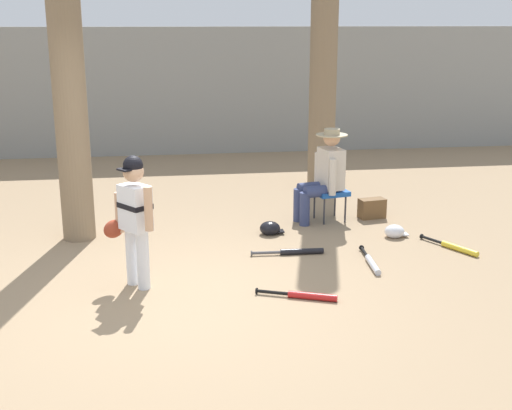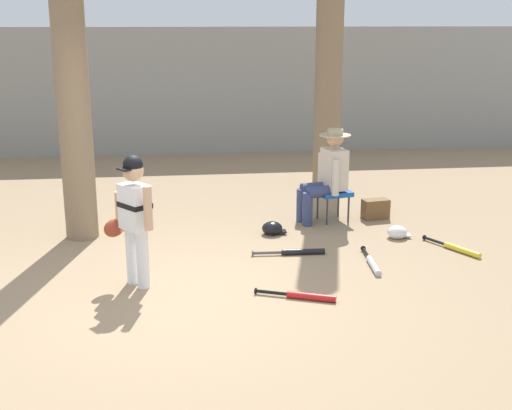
% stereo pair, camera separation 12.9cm
% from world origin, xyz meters
% --- Properties ---
extents(ground_plane, '(60.00, 60.00, 0.00)m').
position_xyz_m(ground_plane, '(0.00, 0.00, 0.00)').
color(ground_plane, '#937A5B').
extents(concrete_back_wall, '(18.00, 0.36, 2.40)m').
position_xyz_m(concrete_back_wall, '(0.00, 7.32, 1.20)').
color(concrete_back_wall, gray).
rests_on(concrete_back_wall, ground).
extents(tree_near_player, '(0.57, 0.57, 4.80)m').
position_xyz_m(tree_near_player, '(-1.07, 2.11, 2.11)').
color(tree_near_player, '#7F6B51').
rests_on(tree_near_player, ground).
extents(tree_behind_spectator, '(0.70, 0.70, 5.59)m').
position_xyz_m(tree_behind_spectator, '(2.42, 4.40, 2.42)').
color(tree_behind_spectator, '#7F6B51').
rests_on(tree_behind_spectator, ground).
extents(young_ballplayer, '(0.53, 0.49, 1.31)m').
position_xyz_m(young_ballplayer, '(-0.35, 0.48, 0.74)').
color(young_ballplayer, white).
rests_on(young_ballplayer, ground).
extents(folding_stool, '(0.47, 0.47, 0.41)m').
position_xyz_m(folding_stool, '(2.07, 2.41, 0.36)').
color(folding_stool, '#194C9E').
rests_on(folding_stool, ground).
extents(seated_spectator, '(0.68, 0.54, 1.20)m').
position_xyz_m(seated_spectator, '(1.98, 2.39, 0.64)').
color(seated_spectator, navy).
rests_on(seated_spectator, ground).
extents(handbag_beside_stool, '(0.37, 0.24, 0.26)m').
position_xyz_m(handbag_beside_stool, '(2.65, 2.43, 0.13)').
color(handbag_beside_stool, brown).
rests_on(handbag_beside_stool, ground).
extents(bat_black_composite, '(0.82, 0.09, 0.07)m').
position_xyz_m(bat_black_composite, '(1.38, 1.16, 0.03)').
color(bat_black_composite, black).
rests_on(bat_black_composite, ground).
extents(bat_red_barrel, '(0.74, 0.35, 0.07)m').
position_xyz_m(bat_red_barrel, '(1.23, -0.07, 0.03)').
color(bat_red_barrel, red).
rests_on(bat_red_barrel, ground).
extents(bat_yellow_trainer, '(0.43, 0.74, 0.07)m').
position_xyz_m(bat_yellow_trainer, '(3.20, 1.05, 0.03)').
color(bat_yellow_trainer, yellow).
rests_on(bat_yellow_trainer, ground).
extents(bat_aluminum_silver, '(0.12, 0.80, 0.07)m').
position_xyz_m(bat_aluminum_silver, '(2.10, 0.70, 0.03)').
color(bat_aluminum_silver, '#B7BCC6').
rests_on(bat_aluminum_silver, ground).
extents(batting_helmet_black, '(0.30, 0.23, 0.17)m').
position_xyz_m(batting_helmet_black, '(1.21, 1.93, 0.07)').
color(batting_helmet_black, black).
rests_on(batting_helmet_black, ground).
extents(batting_helmet_white, '(0.28, 0.22, 0.16)m').
position_xyz_m(batting_helmet_white, '(2.68, 1.61, 0.07)').
color(batting_helmet_white, silver).
rests_on(batting_helmet_white, ground).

